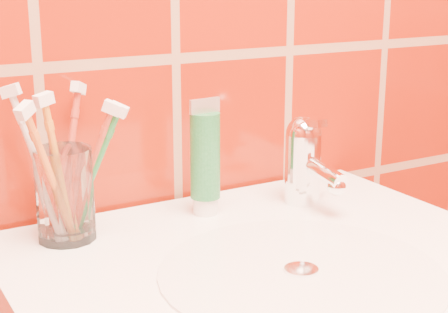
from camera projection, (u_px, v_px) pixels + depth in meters
glass_tumbler at (65, 194)px, 0.79m from camera, size 0.08×0.08×0.11m
toothpaste_tube at (205, 161)px, 0.87m from camera, size 0.04×0.04×0.15m
faucet at (305, 158)px, 0.91m from camera, size 0.05×0.11×0.12m
toothbrush_0 at (38, 166)px, 0.78m from camera, size 0.12×0.11×0.20m
toothbrush_1 at (94, 172)px, 0.79m from camera, size 0.15×0.13×0.18m
toothbrush_2 at (69, 160)px, 0.82m from camera, size 0.14×0.14×0.20m
toothbrush_3 at (51, 177)px, 0.75m from camera, size 0.15×0.14×0.19m
toothbrush_4 at (59, 170)px, 0.77m from camera, size 0.08×0.07×0.19m
toothbrush_5 at (91, 171)px, 0.79m from camera, size 0.14×0.13×0.18m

